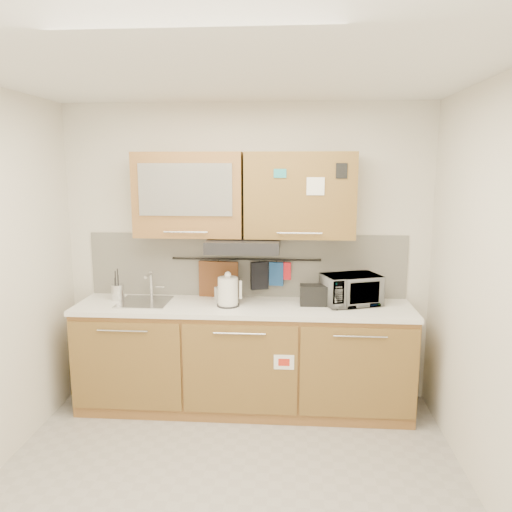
# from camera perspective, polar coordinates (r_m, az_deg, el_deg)

# --- Properties ---
(floor) EXTENTS (3.20, 3.20, 0.00)m
(floor) POSITION_cam_1_polar(r_m,az_deg,el_deg) (3.53, -3.48, -25.63)
(floor) COLOR #9E9993
(floor) RESTS_ON ground
(ceiling) EXTENTS (3.20, 3.20, 0.00)m
(ceiling) POSITION_cam_1_polar(r_m,az_deg,el_deg) (2.91, -4.07, 20.78)
(ceiling) COLOR white
(ceiling) RESTS_ON wall_back
(wall_back) EXTENTS (3.20, 0.00, 3.20)m
(wall_back) POSITION_cam_1_polar(r_m,az_deg,el_deg) (4.42, -1.09, 0.25)
(wall_back) COLOR silver
(wall_back) RESTS_ON ground
(wall_right) EXTENTS (0.00, 3.00, 3.00)m
(wall_right) POSITION_cam_1_polar(r_m,az_deg,el_deg) (3.17, 26.37, -4.85)
(wall_right) COLOR silver
(wall_right) RESTS_ON ground
(base_cabinet) EXTENTS (2.80, 0.64, 0.88)m
(base_cabinet) POSITION_cam_1_polar(r_m,az_deg,el_deg) (4.37, -1.43, -12.09)
(base_cabinet) COLOR #965F35
(base_cabinet) RESTS_ON floor
(countertop) EXTENTS (2.82, 0.62, 0.04)m
(countertop) POSITION_cam_1_polar(r_m,az_deg,el_deg) (4.21, -1.46, -5.86)
(countertop) COLOR white
(countertop) RESTS_ON base_cabinet
(backsplash) EXTENTS (2.80, 0.02, 0.56)m
(backsplash) POSITION_cam_1_polar(r_m,az_deg,el_deg) (4.42, -1.10, -1.06)
(backsplash) COLOR silver
(backsplash) RESTS_ON countertop
(upper_cabinets) EXTENTS (1.82, 0.37, 0.70)m
(upper_cabinets) POSITION_cam_1_polar(r_m,az_deg,el_deg) (4.18, -1.41, 7.00)
(upper_cabinets) COLOR #965F35
(upper_cabinets) RESTS_ON wall_back
(range_hood) EXTENTS (0.60, 0.46, 0.10)m
(range_hood) POSITION_cam_1_polar(r_m,az_deg,el_deg) (4.15, -1.41, 1.28)
(range_hood) COLOR black
(range_hood) RESTS_ON upper_cabinets
(sink) EXTENTS (0.42, 0.40, 0.26)m
(sink) POSITION_cam_1_polar(r_m,az_deg,el_deg) (4.38, -12.61, -5.13)
(sink) COLOR silver
(sink) RESTS_ON countertop
(utensil_rail) EXTENTS (1.30, 0.02, 0.02)m
(utensil_rail) POSITION_cam_1_polar(r_m,az_deg,el_deg) (4.38, -1.15, -0.38)
(utensil_rail) COLOR black
(utensil_rail) RESTS_ON backsplash
(utensil_crock) EXTENTS (0.13, 0.13, 0.27)m
(utensil_crock) POSITION_cam_1_polar(r_m,az_deg,el_deg) (4.50, -15.52, -3.97)
(utensil_crock) COLOR silver
(utensil_crock) RESTS_ON countertop
(kettle) EXTENTS (0.22, 0.21, 0.29)m
(kettle) POSITION_cam_1_polar(r_m,az_deg,el_deg) (4.15, -3.20, -4.16)
(kettle) COLOR silver
(kettle) RESTS_ON countertop
(toaster) EXTENTS (0.23, 0.14, 0.17)m
(toaster) POSITION_cam_1_polar(r_m,az_deg,el_deg) (4.20, 6.59, -4.43)
(toaster) COLOR black
(toaster) RESTS_ON countertop
(microwave) EXTENTS (0.54, 0.45, 0.25)m
(microwave) POSITION_cam_1_polar(r_m,az_deg,el_deg) (4.26, 10.80, -3.80)
(microwave) COLOR #999999
(microwave) RESTS_ON countertop
(soap_bottle) EXTENTS (0.10, 0.10, 0.17)m
(soap_bottle) POSITION_cam_1_polar(r_m,az_deg,el_deg) (4.31, -4.18, -4.01)
(soap_bottle) COLOR #999999
(soap_bottle) RESTS_ON countertop
(cutting_board) EXTENTS (0.35, 0.06, 0.44)m
(cutting_board) POSITION_cam_1_polar(r_m,az_deg,el_deg) (4.44, -4.30, -3.39)
(cutting_board) COLOR brown
(cutting_board) RESTS_ON utensil_rail
(oven_mitt) EXTENTS (0.13, 0.05, 0.21)m
(oven_mitt) POSITION_cam_1_polar(r_m,az_deg,el_deg) (4.37, 2.34, -2.06)
(oven_mitt) COLOR navy
(oven_mitt) RESTS_ON utensil_rail
(dark_pouch) EXTENTS (0.16, 0.10, 0.24)m
(dark_pouch) POSITION_cam_1_polar(r_m,az_deg,el_deg) (4.38, 0.40, -2.26)
(dark_pouch) COLOR black
(dark_pouch) RESTS_ON utensil_rail
(pot_holder) EXTENTS (0.12, 0.04, 0.15)m
(pot_holder) POSITION_cam_1_polar(r_m,az_deg,el_deg) (4.36, 3.20, -1.72)
(pot_holder) COLOR red
(pot_holder) RESTS_ON utensil_rail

